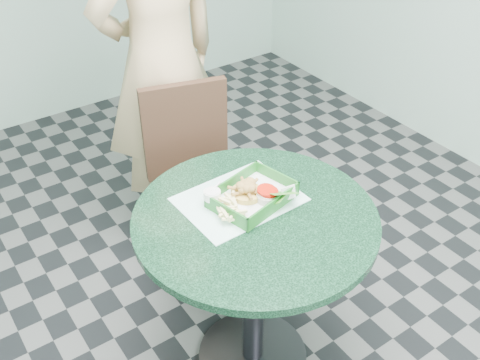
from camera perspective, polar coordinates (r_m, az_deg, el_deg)
floor at (r=2.49m, az=1.28°, el=-17.40°), size 4.00×5.00×0.02m
cafe_table at (r=2.05m, az=1.49°, el=-7.69°), size 0.85×0.85×0.75m
dining_chair at (r=2.56m, az=-4.31°, el=0.94°), size 0.39×0.39×0.93m
diner_person at (r=2.53m, az=-8.41°, el=16.50°), size 0.93×0.68×2.33m
placemat at (r=2.00m, az=-0.09°, el=-2.41°), size 0.42×0.32×0.00m
food_basket at (r=1.99m, az=1.25°, el=-2.25°), size 0.28×0.20×0.06m
crab_sandwich at (r=1.98m, az=0.78°, el=-1.22°), size 0.11×0.11×0.07m
fries_pile at (r=1.93m, az=-1.63°, el=-2.73°), size 0.14×0.15×0.04m
sauce_ramekin at (r=1.97m, az=-2.86°, el=-1.36°), size 0.06×0.06×0.03m
garnish_cup at (r=1.95m, az=3.05°, el=-2.16°), size 0.12×0.12×0.05m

